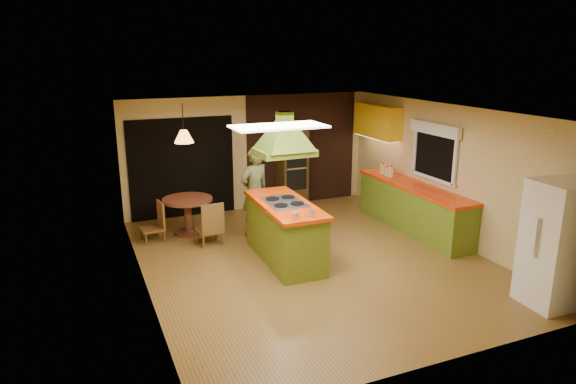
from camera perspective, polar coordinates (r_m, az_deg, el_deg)
name	(u,v)px	position (r m, az deg, el deg)	size (l,w,h in m)	color
ground	(313,260)	(8.78, 2.80, -7.51)	(6.50, 6.50, 0.00)	olive
room_walls	(314,188)	(8.38, 2.92, 0.39)	(5.50, 6.50, 6.50)	beige
ceiling_plane	(315,112)	(8.14, 3.04, 8.92)	(6.50, 6.50, 0.00)	silver
brick_panel	(302,149)	(11.75, 1.56, 4.78)	(2.64, 0.03, 2.50)	#381E14
nook_opening	(182,168)	(10.96, -11.67, 2.62)	(2.20, 0.03, 2.10)	black
right_counter	(413,207)	(10.33, 13.72, -1.67)	(0.62, 3.05, 0.92)	olive
upper_cabinets	(377,121)	(11.37, 9.89, 7.78)	(0.34, 1.40, 0.70)	yellow
window_right	(435,142)	(10.03, 16.01, 5.37)	(0.12, 1.35, 1.06)	black
fluor_panel	(279,126)	(6.61, -1.04, 7.29)	(1.20, 0.60, 0.03)	white
kitchen_island	(285,231)	(8.60, -0.35, -4.36)	(0.87, 2.04, 1.02)	olive
range_hood	(285,127)	(8.18, -0.38, 7.25)	(0.91, 0.67, 0.78)	olive
man	(255,192)	(9.69, -3.72, 0.05)	(0.62, 0.41, 1.71)	brown
refrigerator	(557,244)	(7.90, 27.69, -5.16)	(0.73, 0.69, 1.77)	white
wall_oven	(291,168)	(11.41, 0.37, 2.68)	(0.61, 0.61, 1.80)	#473116
dining_table	(188,209)	(9.98, -11.07, -1.88)	(0.95, 0.95, 0.71)	brown
chair_left	(152,222)	(9.82, -14.90, -3.23)	(0.40, 0.40, 0.73)	brown
chair_near	(209,222)	(9.46, -8.72, -3.36)	(0.44, 0.44, 0.80)	brown
pendant_lamp	(184,136)	(9.67, -11.50, 6.08)	(0.36, 0.36, 0.23)	#FF9E3F
canister_large	(391,172)	(10.73, 11.38, 2.21)	(0.14, 0.14, 0.20)	#F0E3C1
canister_medium	(383,169)	(10.96, 10.55, 2.49)	(0.14, 0.14, 0.19)	#F2EAC2
canister_small	(387,171)	(10.84, 10.99, 2.25)	(0.12, 0.12, 0.16)	beige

